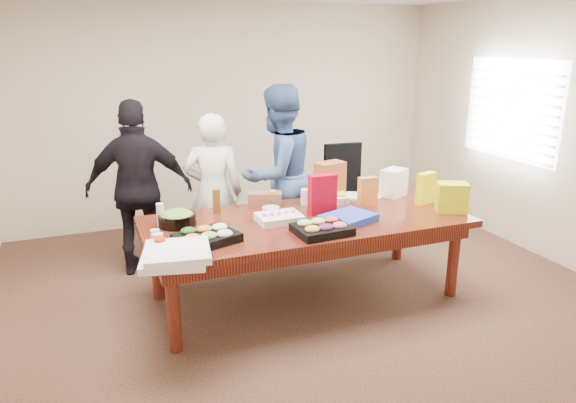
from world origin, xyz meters
name	(u,v)px	position (x,y,z in m)	size (l,w,h in m)	color
floor	(306,297)	(0.00, 0.00, -0.01)	(5.50, 5.00, 0.02)	#47301E
wall_back	(229,114)	(0.00, 2.50, 1.35)	(5.50, 0.04, 2.70)	beige
wall_front	(545,263)	(0.00, -2.50, 1.35)	(5.50, 0.04, 2.70)	beige
wall_right	(555,131)	(2.75, 0.00, 1.35)	(0.04, 5.00, 2.70)	beige
window_panel	(511,110)	(2.72, 0.60, 1.50)	(0.03, 1.40, 1.10)	white
window_blinds	(508,110)	(2.68, 0.60, 1.50)	(0.04, 1.36, 1.00)	beige
conference_table	(306,258)	(0.00, 0.00, 0.38)	(2.80, 1.20, 0.75)	#4C1C0F
office_chair	(350,197)	(1.03, 1.13, 0.53)	(0.54, 0.54, 1.06)	black
person_center	(213,193)	(-0.60, 0.94, 0.79)	(0.58, 0.38, 1.58)	silver
person_right	(278,175)	(0.08, 0.93, 0.92)	(0.89, 0.69, 1.83)	#365383
person_left	(139,189)	(-1.29, 1.11, 0.86)	(1.01, 0.42, 1.72)	black
veggie_tray	(207,238)	(-0.93, -0.24, 0.78)	(0.45, 0.35, 0.07)	black
fruit_tray	(322,229)	(-0.03, -0.38, 0.78)	(0.43, 0.34, 0.07)	black
sheet_cake	(279,218)	(-0.25, 0.01, 0.78)	(0.37, 0.28, 0.07)	white
salad_bowl	(177,220)	(-1.08, 0.23, 0.80)	(0.32, 0.32, 0.10)	black
chip_bag_blue	(348,218)	(0.30, -0.21, 0.78)	(0.43, 0.33, 0.07)	#2441B4
chip_bag_red	(322,194)	(0.19, 0.08, 0.93)	(0.24, 0.10, 0.36)	#A80116
chip_bag_yellow	(426,188)	(1.22, 0.00, 0.90)	(0.20, 0.08, 0.30)	#F9FB09
chip_bag_orange	(368,192)	(0.68, 0.14, 0.89)	(0.18, 0.08, 0.27)	orange
mayo_jar	(306,197)	(0.16, 0.39, 0.82)	(0.10, 0.10, 0.15)	silver
mustard_bottle	(273,198)	(-0.15, 0.44, 0.83)	(0.05, 0.05, 0.15)	yellow
dressing_bottle	(217,201)	(-0.69, 0.44, 0.86)	(0.07, 0.07, 0.22)	brown
ranch_bottle	(160,215)	(-1.20, 0.28, 0.85)	(0.06, 0.06, 0.19)	silver
banana_bunch	(332,197)	(0.42, 0.37, 0.79)	(0.26, 0.15, 0.09)	yellow
bread_loaf	(265,199)	(-0.21, 0.50, 0.81)	(0.31, 0.14, 0.13)	brown
kraft_bag	(330,181)	(0.44, 0.46, 0.93)	(0.28, 0.16, 0.37)	#984F24
red_cup	(160,246)	(-1.30, -0.35, 0.81)	(0.09, 0.09, 0.12)	red
clear_cup_a	(158,241)	(-1.30, -0.23, 0.81)	(0.08, 0.08, 0.12)	silver
clear_cup_b	(155,236)	(-1.30, -0.09, 0.80)	(0.07, 0.07, 0.10)	silver
pizza_box_lower	(174,258)	(-1.23, -0.52, 0.78)	(0.44, 0.44, 0.05)	white
pizza_box_upper	(178,252)	(-1.21, -0.54, 0.83)	(0.44, 0.44, 0.05)	white
plate_a	(371,196)	(0.86, 0.39, 0.76)	(0.23, 0.23, 0.01)	white
plate_b	(352,196)	(0.68, 0.45, 0.76)	(0.27, 0.27, 0.02)	silver
dip_bowl_a	(341,200)	(0.48, 0.30, 0.78)	(0.17, 0.17, 0.07)	beige
dip_bowl_b	(271,210)	(-0.24, 0.24, 0.78)	(0.15, 0.15, 0.06)	beige
grocery_bag_white	(394,183)	(1.09, 0.34, 0.89)	(0.25, 0.18, 0.27)	white
grocery_bag_yellow	(452,197)	(1.30, -0.29, 0.88)	(0.27, 0.18, 0.27)	#D3DC10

